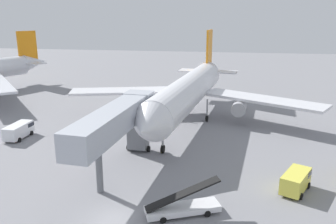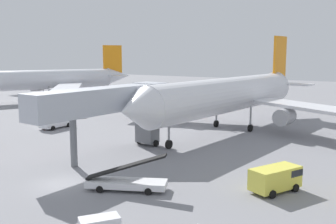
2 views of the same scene
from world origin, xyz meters
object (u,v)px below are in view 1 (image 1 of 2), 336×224
Objects in this scene: airplane_at_gate at (190,90)px; service_van_outer_left at (19,130)px; service_van_near_right at (296,180)px; belt_loader_truck at (183,207)px; jet_bridge at (119,121)px.

service_van_outer_left is (-23.73, -12.87, -4.19)m from airplane_at_gate.
service_van_outer_left reaches higher than service_van_near_right.
belt_loader_truck reaches higher than service_van_outer_left.
airplane_at_gate is 9.36× the size of service_van_near_right.
service_van_outer_left is (-26.65, 16.34, 0.44)m from belt_loader_truck.
belt_loader_truck is (8.46, -8.30, -5.23)m from jet_bridge.
airplane_at_gate is 6.53× the size of belt_loader_truck.
airplane_at_gate is 27.32m from service_van_outer_left.
airplane_at_gate is 29.72m from belt_loader_truck.
airplane_at_gate is 2.42× the size of jet_bridge.
airplane_at_gate is 21.64m from jet_bridge.
airplane_at_gate is 8.89× the size of service_van_outer_left.
belt_loader_truck is at bearing -84.28° from airplane_at_gate.
service_van_near_right is 0.95× the size of service_van_outer_left.
jet_bridge is 2.70× the size of belt_loader_truck.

